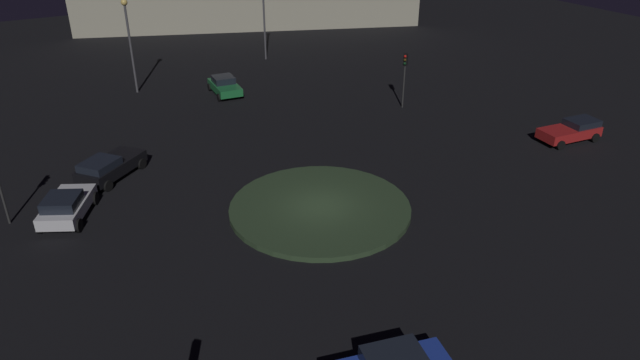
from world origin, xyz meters
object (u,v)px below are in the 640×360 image
Objects in this scene: car_white at (66,206)px; traffic_light_southwest at (405,70)px; streetlamp_south_near at (129,33)px; car_green at (225,86)px; car_red at (572,130)px; streetlamp_south at (264,5)px; car_black at (109,166)px.

traffic_light_southwest is at bearing -51.82° from car_white.
car_white is 20.75m from streetlamp_south_near.
car_green is 8.44m from streetlamp_south_near.
traffic_light_southwest is at bearing 141.27° from streetlamp_south_near.
car_red is at bearing 44.07° from car_green.
car_white is 25.58m from traffic_light_southwest.
car_white reaches higher than car_green.
streetlamp_south is (9.65, -28.19, 4.46)m from car_red.
car_white reaches higher than car_black.
streetlamp_south_near is (23.04, -24.26, 4.17)m from car_red.
streetlamp_south_near is at bearing -41.32° from car_red.
streetlamp_south reaches higher than car_black.
streetlamp_south_near is at bearing -118.23° from car_green.
car_black reaches higher than car_red.
car_white is at bearing 66.78° from streetlamp_south_near.
streetlamp_south_near reaches higher than traffic_light_southwest.
car_red is 29.68m from car_black.
car_black is 15.78m from car_green.
streetlamp_south is (-7.22, -7.87, 4.46)m from car_green.
car_green is at bearing 4.79° from car_black.
car_white is at bearing -27.43° from traffic_light_southwest.
streetlamp_south is 13.96m from streetlamp_south_near.
streetlamp_south_near is (13.39, 3.93, -0.28)m from streetlamp_south.
car_green is 14.64m from traffic_light_southwest.
car_white is 0.53× the size of streetlamp_south.
car_red is at bearing 80.75° from traffic_light_southwest.
streetlamp_south is at bearing -163.66° from streetlamp_south_near.
car_black is 16.34m from streetlamp_south_near.
car_green is 11.58m from streetlamp_south.
traffic_light_southwest is 21.81m from streetlamp_south_near.
car_red is 33.71m from streetlamp_south_near.
streetlamp_south reaches higher than car_white.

